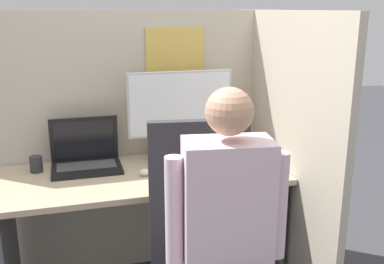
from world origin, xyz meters
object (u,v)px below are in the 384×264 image
Objects in this scene: paper_box at (181,153)px; person at (233,234)px; coffee_mug at (238,148)px; office_chair at (212,258)px; laptop at (86,159)px; monitor at (180,107)px; carrot_toy at (191,181)px; stapler at (254,152)px; pen_cup at (36,164)px.

person is (-0.03, -0.94, -0.03)m from paper_box.
office_chair is at bearing -118.52° from coffee_mug.
laptop is (-0.53, 0.00, 0.01)m from paper_box.
laptop is 0.88m from coffee_mug.
monitor is 4.07× the size of carrot_toy.
laptop is 2.52× the size of carrot_toy.
stapler is 0.88m from office_chair.
coffee_mug reaches higher than carrot_toy.
paper_box is 0.35m from coffee_mug.
stapler is (0.43, -0.07, -0.28)m from monitor.
monitor is 0.52m from stapler.
carrot_toy is 0.43m from office_chair.
pen_cup is at bearing 177.19° from laptop.
office_chair is at bearing -94.35° from monitor.
person is (0.03, -0.17, 0.20)m from office_chair.
person is at bearing -112.54° from coffee_mug.
carrot_toy is at bearing -28.52° from pen_cup.
coffee_mug is at bearing 61.48° from office_chair.
stapler reaches higher than carrot_toy.
coffee_mug is (0.35, -0.03, -0.26)m from monitor.
pen_cup is (-0.74, 0.40, 0.02)m from carrot_toy.
paper_box is at bearing 85.63° from office_chair.
carrot_toy is at bearing -145.56° from stapler.
paper_box is 0.39m from carrot_toy.
laptop is at bearing -179.91° from monitor.
stapler is at bearing 34.44° from carrot_toy.
laptop is (-0.53, -0.00, -0.26)m from monitor.
monitor is 0.46× the size of person.
monitor reaches higher than carrot_toy.
stapler is 1.22m from pen_cup.
monitor is at bearing 90.00° from paper_box.
carrot_toy is 0.54m from coffee_mug.
paper_box is at bearing -90.00° from monitor.
paper_box reaches higher than stapler.
paper_box is at bearing 87.97° from person.
office_chair reaches higher than stapler.
pen_cup is at bearing 176.39° from stapler.
paper_box is at bearing -0.21° from laptop.
monitor is 0.43m from coffee_mug.
monitor is at bearing 171.37° from stapler.
monitor is 4.87× the size of stapler.
monitor is 6.23× the size of coffee_mug.
laptop is at bearing 176.17° from stapler.
monitor is at bearing 0.09° from laptop.
monitor is at bearing 83.03° from carrot_toy.
carrot_toy is at bearing -137.11° from coffee_mug.
person reaches higher than office_chair.
monitor is at bearing 85.65° from office_chair.
stapler is 0.58m from carrot_toy.
office_chair reaches higher than paper_box.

